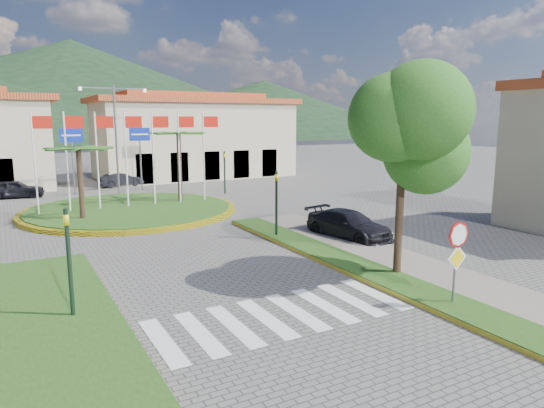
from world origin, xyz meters
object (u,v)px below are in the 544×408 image
roundabout_island (131,209)px  stop_sign (457,250)px  deciduous_tree (403,131)px  car_dark_a (15,189)px  car_dark_b (121,179)px  car_side_right (349,225)px

roundabout_island → stop_sign: size_ratio=4.79×
deciduous_tree → car_dark_a: 29.14m
stop_sign → roundabout_island: bearing=103.7°
deciduous_tree → car_dark_b: deciduous_tree is taller
deciduous_tree → stop_sign: bearing=-101.2°
stop_sign → car_side_right: size_ratio=0.58×
roundabout_island → car_side_right: roundabout_island is taller
deciduous_tree → car_dark_a: deciduous_tree is taller
roundabout_island → car_dark_a: 11.15m
stop_sign → car_side_right: stop_sign is taller
deciduous_tree → car_side_right: bearing=69.5°
car_dark_a → car_dark_b: (7.96, 2.50, -0.08)m
car_dark_a → car_dark_b: size_ratio=1.09×
stop_sign → car_dark_a: bearing=110.2°
car_dark_a → car_side_right: size_ratio=0.85×
roundabout_island → stop_sign: roundabout_island is taller
deciduous_tree → car_dark_a: size_ratio=1.75×
stop_sign → car_dark_b: stop_sign is taller
car_dark_b → car_side_right: (5.50, -23.58, 0.08)m
car_side_right → car_dark_b: bearing=92.9°
deciduous_tree → car_dark_b: size_ratio=1.92×
roundabout_island → car_dark_a: bearing=122.3°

